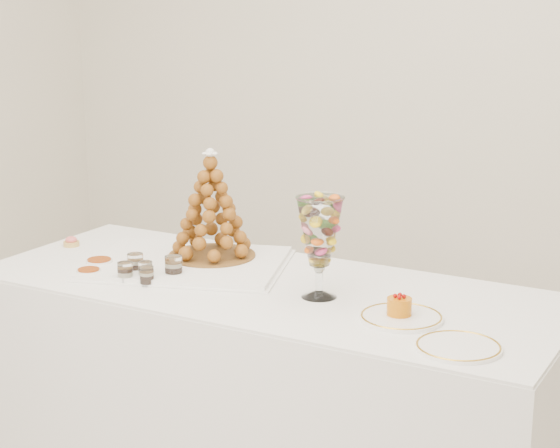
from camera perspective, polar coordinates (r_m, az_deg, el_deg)
The scene contains 15 objects.
buffet_table at distance 3.15m, azimuth -0.81°, elevation -10.06°, with size 1.93×0.79×0.73m.
lace_tray at distance 3.23m, azimuth -5.67°, elevation -2.39°, with size 0.64×0.48×0.02m, color white.
macaron_vase at distance 2.84m, azimuth 2.43°, elevation -0.54°, with size 0.14×0.14×0.31m.
cake_plate at distance 2.72m, azimuth 7.40°, elevation -5.68°, with size 0.24×0.24×0.01m, color white.
spare_plate at distance 2.53m, azimuth 10.82°, elevation -7.39°, with size 0.23×0.23×0.01m, color white.
pink_tart at distance 3.54m, azimuth -12.61°, elevation -1.07°, with size 0.06×0.06×0.04m.
verrine_a at distance 3.14m, azimuth -8.80°, elevation -2.44°, with size 0.05×0.05×0.07m, color white.
verrine_b at distance 3.08m, azimuth -8.20°, elevation -2.85°, with size 0.05×0.05×0.06m, color white.
verrine_c at distance 3.08m, azimuth -6.50°, elevation -2.66°, with size 0.06×0.06×0.08m, color white.
verrine_d at distance 3.07m, azimuth -9.41°, elevation -2.94°, with size 0.05×0.05×0.07m, color white.
verrine_e at distance 3.03m, azimuth -8.12°, elevation -3.15°, with size 0.05×0.05×0.06m, color white.
ramekin_back at distance 3.25m, azimuth -10.95°, elevation -2.41°, with size 0.09×0.09×0.03m, color white.
ramekin_front at distance 3.15m, azimuth -11.58°, elevation -2.98°, with size 0.08×0.08×0.03m, color white.
croquembouche at distance 3.22m, azimuth -4.22°, elevation 1.20°, with size 0.30×0.30×0.38m.
mousse_cake at distance 2.72m, azimuth 7.28°, elevation -4.99°, with size 0.07×0.07×0.06m.
Camera 1 is at (1.37, -2.27, 1.65)m, focal length 60.00 mm.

